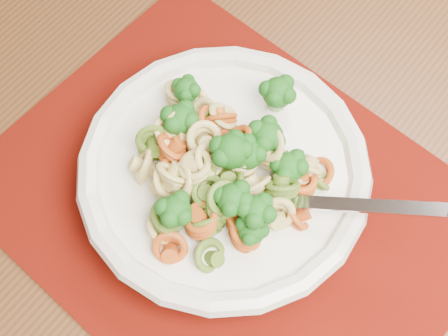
% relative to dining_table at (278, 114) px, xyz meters
% --- Properties ---
extents(dining_table, '(1.47, 1.15, 0.72)m').
position_rel_dining_table_xyz_m(dining_table, '(0.00, 0.00, 0.00)').
color(dining_table, '#542D17').
rests_on(dining_table, ground).
extents(placemat, '(0.48, 0.42, 0.00)m').
position_rel_dining_table_xyz_m(placemat, '(0.01, -0.16, 0.11)').
color(placemat, '#4C0C03').
rests_on(placemat, dining_table).
extents(pasta_bowl, '(0.25, 0.25, 0.05)m').
position_rel_dining_table_xyz_m(pasta_bowl, '(-0.00, -0.15, 0.14)').
color(pasta_bowl, white).
rests_on(pasta_bowl, placemat).
extents(pasta_broccoli_heap, '(0.21, 0.21, 0.06)m').
position_rel_dining_table_xyz_m(pasta_broccoli_heap, '(-0.00, -0.15, 0.15)').
color(pasta_broccoli_heap, tan).
rests_on(pasta_broccoli_heap, pasta_bowl).
extents(fork, '(0.18, 0.06, 0.08)m').
position_rel_dining_table_xyz_m(fork, '(0.04, -0.17, 0.15)').
color(fork, silver).
rests_on(fork, pasta_bowl).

